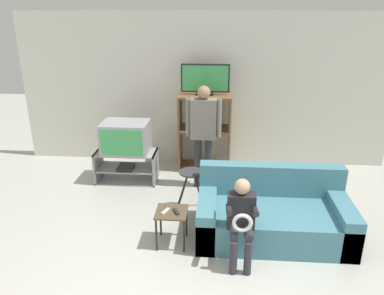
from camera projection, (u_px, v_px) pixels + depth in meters
wall_back at (203, 90)px, 6.46m from camera, size 6.40×0.06×2.60m
tv_stand at (127, 167)px, 6.02m from camera, size 0.97×0.46×0.50m
television_main at (126, 137)px, 5.85m from camera, size 0.72×0.55×0.48m
media_shelf at (204, 131)px, 6.38m from camera, size 0.87×0.51×1.30m
television_flat at (205, 80)px, 6.08m from camera, size 0.79×0.20×0.50m
folding_stool at (192, 179)px, 5.04m from camera, size 0.43×0.37×0.59m
snack_table at (172, 217)px, 4.36m from camera, size 0.37×0.37×0.43m
remote_control_black at (176, 211)px, 4.31m from camera, size 0.09×0.15×0.02m
remote_control_white at (165, 211)px, 4.31m from camera, size 0.09×0.15×0.02m
couch at (272, 215)px, 4.58m from camera, size 1.82×0.97×0.79m
person_standing_adult at (203, 128)px, 5.57m from camera, size 0.53×0.20×1.60m
person_seated_child at (241, 216)px, 3.98m from camera, size 0.33×0.43×0.96m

